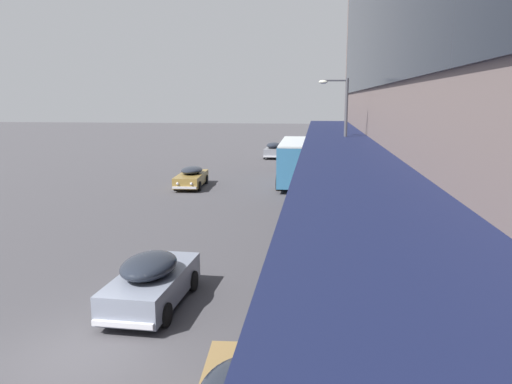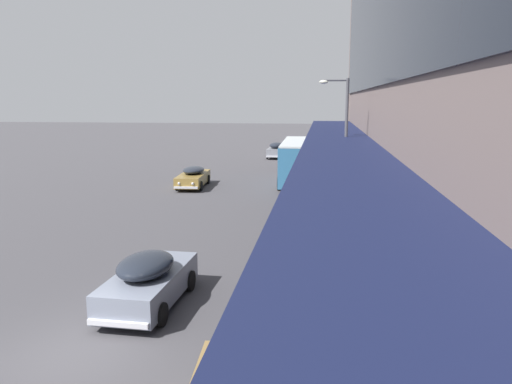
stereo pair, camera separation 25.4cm
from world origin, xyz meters
name	(u,v)px [view 2 (the right image)]	position (x,y,z in m)	size (l,w,h in m)	color
ground	(73,359)	(0.00, 0.00, 0.00)	(240.00, 240.00, 0.00)	#454348
transit_bus_kerbside_front	(299,159)	(4.04, 25.56, 1.77)	(2.76, 9.28, 3.08)	teal
sedan_lead_near	(305,160)	(4.16, 33.95, 0.72)	(1.90, 4.35, 1.45)	navy
sedan_second_mid	(312,144)	(4.37, 50.80, 0.74)	(2.02, 4.80, 1.48)	black
sedan_oncoming_rear	(277,150)	(0.95, 41.72, 0.80)	(1.91, 4.53, 1.64)	gray
sedan_lead_mid	(148,280)	(0.71, 3.22, 0.78)	(1.98, 4.39, 1.59)	gray
sedan_far_back	(193,177)	(-3.18, 23.23, 0.71)	(1.98, 4.95, 1.41)	olive
pedestrian_at_kerb	(395,353)	(7.10, -0.97, 1.18)	(0.61, 0.33, 1.86)	#361B1E
street_lamp	(343,135)	(6.65, 15.99, 4.14)	(1.50, 0.28, 6.86)	#4C4C51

